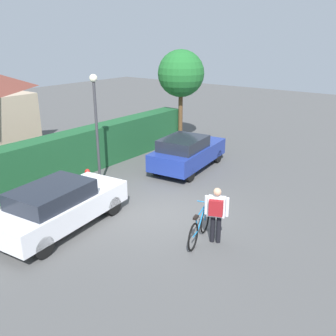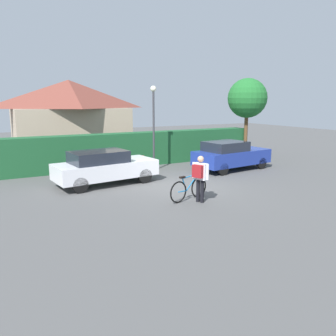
# 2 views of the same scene
# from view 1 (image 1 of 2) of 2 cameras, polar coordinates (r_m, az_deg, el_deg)

# --- Properties ---
(ground_plane) EXTENTS (60.00, 60.00, 0.00)m
(ground_plane) POSITION_cam_1_polar(r_m,az_deg,el_deg) (11.92, -0.57, -7.03)
(ground_plane) COLOR #4D4D4D
(hedge_row) EXTENTS (14.52, 0.90, 1.76)m
(hedge_row) POSITION_cam_1_polar(r_m,az_deg,el_deg) (15.07, -16.21, 1.59)
(hedge_row) COLOR #1C512C
(hedge_row) RESTS_ON ground
(parked_car_near) EXTENTS (4.31, 2.16, 1.41)m
(parked_car_near) POSITION_cam_1_polar(r_m,az_deg,el_deg) (11.20, -16.37, -5.51)
(parked_car_near) COLOR silver
(parked_car_near) RESTS_ON ground
(parked_car_far) EXTENTS (4.12, 2.17, 1.45)m
(parked_car_far) POSITION_cam_1_polar(r_m,az_deg,el_deg) (15.61, 2.99, 2.47)
(parked_car_far) COLOR navy
(parked_car_far) RESTS_ON ground
(bicycle) EXTENTS (1.73, 0.61, 0.96)m
(bicycle) POSITION_cam_1_polar(r_m,az_deg,el_deg) (10.33, 4.84, -9.05)
(bicycle) COLOR black
(bicycle) RESTS_ON ground
(person_rider) EXTENTS (0.48, 0.61, 1.60)m
(person_rider) POSITION_cam_1_polar(r_m,az_deg,el_deg) (10.02, 7.43, -6.50)
(person_rider) COLOR black
(person_rider) RESTS_ON ground
(street_lamp) EXTENTS (0.28, 0.28, 4.11)m
(street_lamp) POSITION_cam_1_polar(r_m,az_deg,el_deg) (13.65, -11.03, 7.95)
(street_lamp) COLOR #38383D
(street_lamp) RESTS_ON ground
(tree_kerbside) EXTENTS (2.35, 2.35, 4.74)m
(tree_kerbside) POSITION_cam_1_polar(r_m,az_deg,el_deg) (19.26, 2.00, 14.26)
(tree_kerbside) COLOR brown
(tree_kerbside) RESTS_ON ground
(fire_hydrant) EXTENTS (0.20, 0.20, 0.81)m
(fire_hydrant) POSITION_cam_1_polar(r_m,az_deg,el_deg) (13.86, -12.19, -1.70)
(fire_hydrant) COLOR red
(fire_hydrant) RESTS_ON ground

